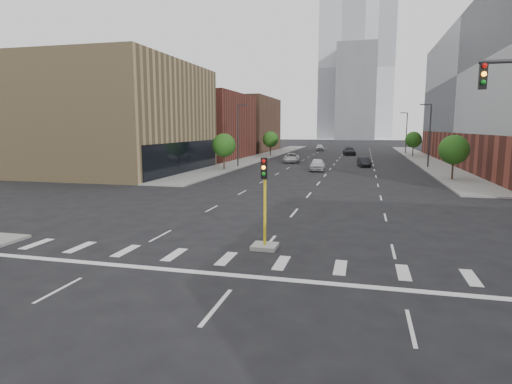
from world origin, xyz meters
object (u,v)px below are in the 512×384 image
at_px(car_near_left, 318,165).
at_px(car_deep_right, 349,151).
at_px(car_distant, 320,147).
at_px(car_far_left, 291,158).
at_px(car_mid_right, 364,162).
at_px(median_traffic_signal, 265,229).

bearing_deg(car_near_left, car_deep_right, 82.07).
xyz_separation_m(car_near_left, car_distant, (-4.73, 50.87, 0.00)).
relative_size(car_far_left, car_distant, 1.11).
bearing_deg(car_distant, car_deep_right, -68.18).
relative_size(car_near_left, car_far_left, 0.90).
relative_size(car_mid_right, car_deep_right, 0.74).
height_order(median_traffic_signal, car_mid_right, median_traffic_signal).
distance_m(car_far_left, car_distant, 38.13).
distance_m(median_traffic_signal, car_far_left, 51.54).
height_order(car_mid_right, car_far_left, car_far_left).
bearing_deg(car_mid_right, car_deep_right, 86.54).
bearing_deg(car_far_left, car_distant, 80.61).
bearing_deg(median_traffic_signal, car_near_left, 92.24).
relative_size(car_deep_right, car_distant, 1.16).
bearing_deg(car_near_left, median_traffic_signal, -90.79).
bearing_deg(car_mid_right, car_far_left, 147.75).
bearing_deg(car_deep_right, median_traffic_signal, -99.01).
relative_size(median_traffic_signal, car_near_left, 0.89).
bearing_deg(car_near_left, car_mid_right, 49.47).
xyz_separation_m(car_near_left, car_mid_right, (6.08, 7.93, -0.14)).
relative_size(car_near_left, car_mid_right, 1.16).
relative_size(median_traffic_signal, car_deep_right, 0.77).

